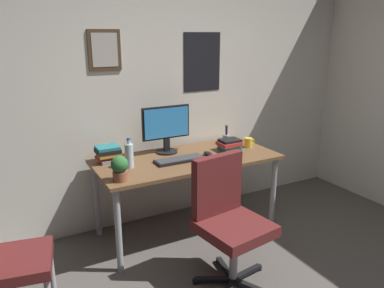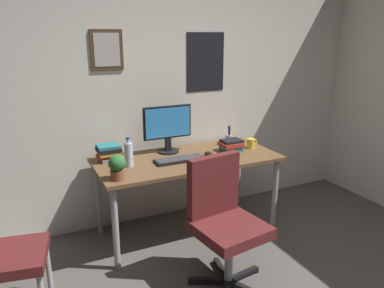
{
  "view_description": "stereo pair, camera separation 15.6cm",
  "coord_description": "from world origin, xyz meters",
  "px_view_note": "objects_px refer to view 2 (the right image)",
  "views": [
    {
      "loc": [
        -1.46,
        -1.11,
        1.78
      ],
      "look_at": [
        -0.01,
        1.59,
        0.88
      ],
      "focal_mm": 34.9,
      "sensor_mm": 36.0,
      "label": 1
    },
    {
      "loc": [
        -1.32,
        -1.18,
        1.78
      ],
      "look_at": [
        -0.01,
        1.59,
        0.88
      ],
      "focal_mm": 34.9,
      "sensor_mm": 36.0,
      "label": 2
    }
  ],
  "objects_px": {
    "office_chair": "(223,216)",
    "pen_cup": "(229,139)",
    "potted_plant": "(117,166)",
    "book_stack_right": "(109,152)",
    "book_stack_left": "(231,145)",
    "computer_mouse": "(209,154)",
    "monitor": "(168,127)",
    "water_bottle": "(129,154)",
    "coffee_mug_near": "(251,143)",
    "keyboard": "(179,160)"
  },
  "relations": [
    {
      "from": "keyboard",
      "to": "book_stack_left",
      "type": "distance_m",
      "value": 0.57
    },
    {
      "from": "coffee_mug_near",
      "to": "pen_cup",
      "type": "height_order",
      "value": "pen_cup"
    },
    {
      "from": "office_chair",
      "to": "water_bottle",
      "type": "xyz_separation_m",
      "value": [
        -0.46,
        0.77,
        0.3
      ]
    },
    {
      "from": "computer_mouse",
      "to": "book_stack_right",
      "type": "relative_size",
      "value": 0.55
    },
    {
      "from": "pen_cup",
      "to": "computer_mouse",
      "type": "bearing_deg",
      "value": -145.93
    },
    {
      "from": "monitor",
      "to": "pen_cup",
      "type": "xyz_separation_m",
      "value": [
        0.64,
        -0.03,
        -0.19
      ]
    },
    {
      "from": "water_bottle",
      "to": "computer_mouse",
      "type": "bearing_deg",
      "value": -2.82
    },
    {
      "from": "computer_mouse",
      "to": "potted_plant",
      "type": "relative_size",
      "value": 0.56
    },
    {
      "from": "office_chair",
      "to": "book_stack_right",
      "type": "xyz_separation_m",
      "value": [
        -0.57,
        0.99,
        0.27
      ]
    },
    {
      "from": "water_bottle",
      "to": "pen_cup",
      "type": "xyz_separation_m",
      "value": [
        1.07,
        0.2,
        -0.05
      ]
    },
    {
      "from": "computer_mouse",
      "to": "monitor",
      "type": "bearing_deg",
      "value": 137.67
    },
    {
      "from": "book_stack_left",
      "to": "book_stack_right",
      "type": "xyz_separation_m",
      "value": [
        -1.11,
        0.21,
        0.02
      ]
    },
    {
      "from": "book_stack_right",
      "to": "pen_cup",
      "type": "bearing_deg",
      "value": -0.92
    },
    {
      "from": "pen_cup",
      "to": "book_stack_right",
      "type": "height_order",
      "value": "pen_cup"
    },
    {
      "from": "monitor",
      "to": "office_chair",
      "type": "bearing_deg",
      "value": -88.81
    },
    {
      "from": "monitor",
      "to": "book_stack_left",
      "type": "bearing_deg",
      "value": -21.56
    },
    {
      "from": "keyboard",
      "to": "book_stack_left",
      "type": "xyz_separation_m",
      "value": [
        0.56,
        0.06,
        0.04
      ]
    },
    {
      "from": "computer_mouse",
      "to": "coffee_mug_near",
      "type": "bearing_deg",
      "value": 5.16
    },
    {
      "from": "book_stack_left",
      "to": "computer_mouse",
      "type": "bearing_deg",
      "value": -170.05
    },
    {
      "from": "coffee_mug_near",
      "to": "book_stack_right",
      "type": "bearing_deg",
      "value": 171.01
    },
    {
      "from": "water_bottle",
      "to": "book_stack_left",
      "type": "bearing_deg",
      "value": 0.59
    },
    {
      "from": "monitor",
      "to": "pen_cup",
      "type": "bearing_deg",
      "value": -2.75
    },
    {
      "from": "keyboard",
      "to": "coffee_mug_near",
      "type": "distance_m",
      "value": 0.78
    },
    {
      "from": "pen_cup",
      "to": "book_stack_left",
      "type": "xyz_separation_m",
      "value": [
        -0.08,
        -0.19,
        -0.0
      ]
    },
    {
      "from": "keyboard",
      "to": "coffee_mug_near",
      "type": "height_order",
      "value": "coffee_mug_near"
    },
    {
      "from": "potted_plant",
      "to": "book_stack_left",
      "type": "xyz_separation_m",
      "value": [
        1.15,
        0.26,
        -0.05
      ]
    },
    {
      "from": "office_chair",
      "to": "pen_cup",
      "type": "relative_size",
      "value": 4.75
    },
    {
      "from": "office_chair",
      "to": "book_stack_right",
      "type": "bearing_deg",
      "value": 120.1
    },
    {
      "from": "office_chair",
      "to": "monitor",
      "type": "xyz_separation_m",
      "value": [
        -0.02,
        1.0,
        0.44
      ]
    },
    {
      "from": "potted_plant",
      "to": "book_stack_right",
      "type": "bearing_deg",
      "value": 84.55
    },
    {
      "from": "pen_cup",
      "to": "office_chair",
      "type": "bearing_deg",
      "value": -122.35
    },
    {
      "from": "monitor",
      "to": "book_stack_left",
      "type": "relative_size",
      "value": 2.24
    },
    {
      "from": "coffee_mug_near",
      "to": "book_stack_right",
      "type": "distance_m",
      "value": 1.34
    },
    {
      "from": "coffee_mug_near",
      "to": "pen_cup",
      "type": "bearing_deg",
      "value": 125.36
    },
    {
      "from": "computer_mouse",
      "to": "coffee_mug_near",
      "type": "distance_m",
      "value": 0.48
    },
    {
      "from": "water_bottle",
      "to": "monitor",
      "type": "bearing_deg",
      "value": 27.56
    },
    {
      "from": "computer_mouse",
      "to": "potted_plant",
      "type": "xyz_separation_m",
      "value": [
        -0.89,
        -0.21,
        0.09
      ]
    },
    {
      "from": "pen_cup",
      "to": "monitor",
      "type": "bearing_deg",
      "value": 177.25
    },
    {
      "from": "monitor",
      "to": "computer_mouse",
      "type": "distance_m",
      "value": 0.45
    },
    {
      "from": "office_chair",
      "to": "pen_cup",
      "type": "distance_m",
      "value": 1.18
    },
    {
      "from": "office_chair",
      "to": "coffee_mug_near",
      "type": "xyz_separation_m",
      "value": [
        0.75,
        0.78,
        0.24
      ]
    },
    {
      "from": "book_stack_right",
      "to": "coffee_mug_near",
      "type": "bearing_deg",
      "value": -8.99
    },
    {
      "from": "pen_cup",
      "to": "water_bottle",
      "type": "bearing_deg",
      "value": -169.55
    },
    {
      "from": "monitor",
      "to": "water_bottle",
      "type": "distance_m",
      "value": 0.51
    },
    {
      "from": "water_bottle",
      "to": "coffee_mug_near",
      "type": "distance_m",
      "value": 1.21
    },
    {
      "from": "keyboard",
      "to": "monitor",
      "type": "bearing_deg",
      "value": 88.06
    },
    {
      "from": "keyboard",
      "to": "coffee_mug_near",
      "type": "bearing_deg",
      "value": 4.47
    },
    {
      "from": "water_bottle",
      "to": "book_stack_left",
      "type": "xyz_separation_m",
      "value": [
        0.99,
        0.01,
        -0.05
      ]
    },
    {
      "from": "computer_mouse",
      "to": "water_bottle",
      "type": "height_order",
      "value": "water_bottle"
    },
    {
      "from": "office_chair",
      "to": "water_bottle",
      "type": "height_order",
      "value": "water_bottle"
    }
  ]
}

